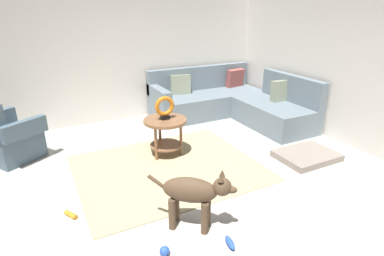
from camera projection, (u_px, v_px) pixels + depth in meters
The scene contains 13 objects.
ground_plane at pixel (181, 202), 3.51m from camera, with size 6.00×6.00×0.10m, color beige.
wall_back at pixel (107, 46), 5.44m from camera, with size 6.00×0.12×2.70m, color silver.
wall_right at pixel (376, 57), 4.25m from camera, with size 0.12×6.00×2.70m, color silver.
area_rug at pixel (168, 168), 4.13m from camera, with size 2.30×1.90×0.01m, color tan.
sectional_couch at pixel (231, 103), 5.90m from camera, with size 2.20×2.25×0.88m.
armchair at pixel (8, 138), 4.26m from camera, with size 0.93×1.00×0.88m.
side_table at pixel (165, 128), 4.36m from camera, with size 0.60×0.60×0.54m.
torus_sculpture at pixel (165, 107), 4.26m from camera, with size 0.28×0.08×0.33m.
dog_bed_mat at pixel (307, 156), 4.38m from camera, with size 0.80×0.60×0.09m, color gray.
dog at pixel (194, 193), 2.91m from camera, with size 0.69×0.57×0.63m.
dog_toy_ball at pixel (165, 251), 2.68m from camera, with size 0.09×0.09×0.09m, color blue.
dog_toy_rope at pixel (71, 215), 3.18m from camera, with size 0.05×0.05×0.16m, color orange.
dog_toy_bone at pixel (230, 243), 2.79m from camera, with size 0.18×0.06×0.06m, color blue.
Camera 1 is at (-1.24, -2.70, 2.00)m, focal length 29.44 mm.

